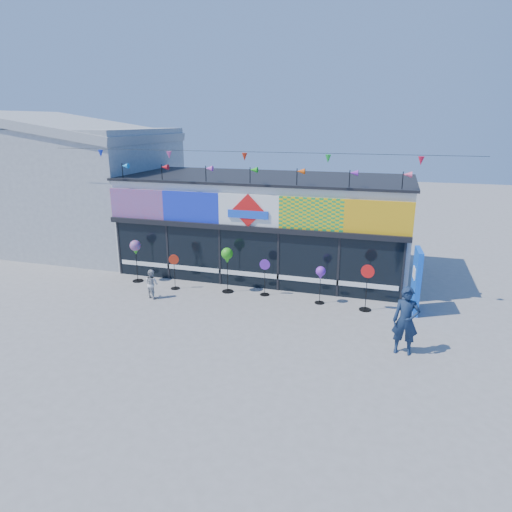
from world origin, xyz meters
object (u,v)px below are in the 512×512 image
at_px(blue_sign, 416,281).
at_px(spinner_0, 135,249).
at_px(spinner_4, 321,274).
at_px(spinner_1, 174,271).
at_px(spinner_2, 227,257).
at_px(spinner_5, 367,286).
at_px(adult_man, 406,321).
at_px(spinner_3, 265,276).
at_px(child, 152,284).

xyz_separation_m(blue_sign, spinner_0, (-10.81, -0.02, 0.28)).
bearing_deg(spinner_4, blue_sign, 3.45).
bearing_deg(spinner_1, spinner_2, 7.64).
relative_size(spinner_2, spinner_5, 1.06).
distance_m(blue_sign, spinner_1, 8.95).
relative_size(spinner_1, adult_man, 0.71).
bearing_deg(spinner_2, spinner_3, 3.74).
bearing_deg(spinner_3, spinner_4, -5.63).
relative_size(spinner_0, spinner_1, 1.25).
xyz_separation_m(spinner_0, spinner_3, (5.44, 0.03, -0.65)).
height_order(spinner_4, spinner_5, spinner_5).
bearing_deg(child, spinner_0, -24.41).
distance_m(spinner_2, spinner_3, 1.61).
bearing_deg(spinner_2, spinner_4, -1.82).
xyz_separation_m(spinner_3, child, (-3.95, -1.49, -0.19)).
height_order(spinner_3, spinner_5, spinner_5).
relative_size(spinner_2, spinner_4, 1.27).
height_order(spinner_0, adult_man, adult_man).
relative_size(spinner_4, adult_man, 0.71).
distance_m(spinner_3, adult_man, 5.95).
bearing_deg(spinner_0, spinner_5, -2.20).
xyz_separation_m(spinner_2, child, (-2.49, -1.39, -0.86)).
bearing_deg(spinner_1, blue_sign, 2.33).
xyz_separation_m(spinner_0, adult_man, (10.44, -3.18, -0.41)).
height_order(spinner_1, adult_man, adult_man).
bearing_deg(spinner_5, blue_sign, 12.89).
height_order(spinner_5, child, spinner_5).
bearing_deg(spinner_0, child, -44.43).
distance_m(blue_sign, spinner_5, 1.67).
bearing_deg(spinner_1, spinner_0, 169.49).
xyz_separation_m(blue_sign, spinner_5, (-1.61, -0.37, -0.24)).
distance_m(spinner_2, adult_man, 7.19).
bearing_deg(blue_sign, spinner_5, -172.10).
bearing_deg(adult_man, spinner_5, 114.32).
height_order(spinner_0, spinner_3, spinner_0).
height_order(spinner_2, spinner_5, spinner_2).
relative_size(blue_sign, spinner_5, 1.35).
bearing_deg(spinner_0, spinner_4, -1.36).
xyz_separation_m(adult_man, child, (-8.96, 1.73, -0.44)).
bearing_deg(blue_sign, spinner_2, 175.69).
relative_size(spinner_5, child, 1.51).
distance_m(spinner_3, spinner_4, 2.17).
distance_m(spinner_3, child, 4.23).
distance_m(spinner_2, child, 2.98).
bearing_deg(adult_man, spinner_2, 154.87).
relative_size(spinner_1, spinner_4, 1.00).
xyz_separation_m(spinner_3, spinner_4, (2.13, -0.21, 0.37)).
height_order(spinner_2, spinner_4, spinner_2).
bearing_deg(spinner_4, spinner_1, -178.31).
bearing_deg(spinner_2, child, -150.85).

